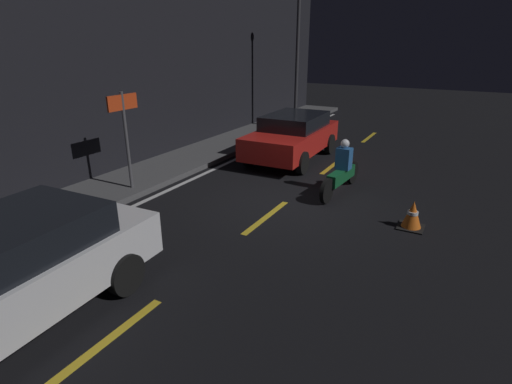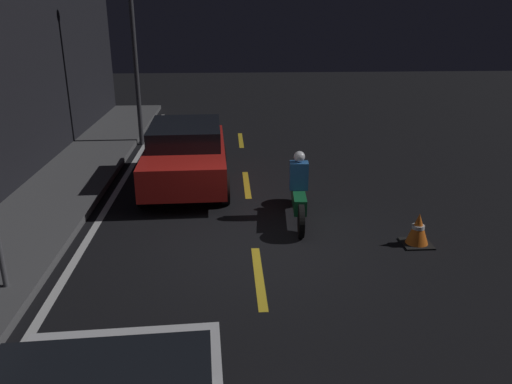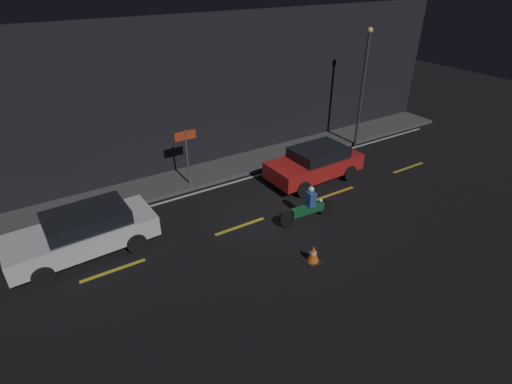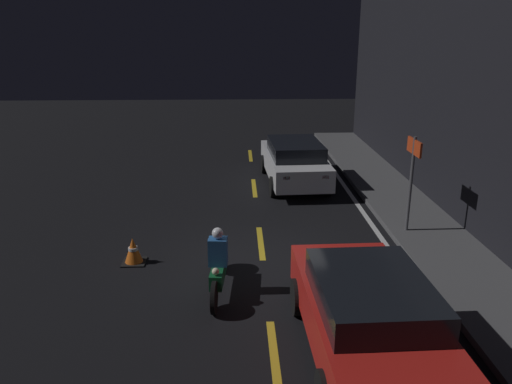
# 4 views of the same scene
# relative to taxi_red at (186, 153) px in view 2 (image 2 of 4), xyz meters

# --- Properties ---
(ground_plane) EXTENTS (56.00, 56.00, 0.00)m
(ground_plane) POSITION_rel_taxi_red_xyz_m (-3.55, -1.43, -0.79)
(ground_plane) COLOR black
(raised_curb) EXTENTS (28.00, 1.94, 0.15)m
(raised_curb) POSITION_rel_taxi_red_xyz_m (-3.55, 2.83, -0.72)
(raised_curb) COLOR #4C4C4F
(raised_curb) RESTS_ON ground
(lane_dash_c) EXTENTS (2.00, 0.14, 0.01)m
(lane_dash_c) POSITION_rel_taxi_red_xyz_m (-4.55, -1.43, -0.79)
(lane_dash_c) COLOR gold
(lane_dash_c) RESTS_ON ground
(lane_dash_d) EXTENTS (2.00, 0.14, 0.01)m
(lane_dash_d) POSITION_rel_taxi_red_xyz_m (-0.05, -1.43, -0.79)
(lane_dash_d) COLOR gold
(lane_dash_d) RESTS_ON ground
(lane_dash_e) EXTENTS (2.00, 0.14, 0.01)m
(lane_dash_e) POSITION_rel_taxi_red_xyz_m (4.45, -1.43, -0.79)
(lane_dash_e) COLOR gold
(lane_dash_e) RESTS_ON ground
(lane_solid_kerb) EXTENTS (25.20, 0.14, 0.01)m
(lane_solid_kerb) POSITION_rel_taxi_red_xyz_m (-3.55, 1.61, -0.79)
(lane_solid_kerb) COLOR silver
(lane_solid_kerb) RESTS_ON ground
(taxi_red) EXTENTS (4.20, 2.03, 1.46)m
(taxi_red) POSITION_rel_taxi_red_xyz_m (0.00, 0.00, 0.00)
(taxi_red) COLOR red
(taxi_red) RESTS_ON ground
(motorcycle) EXTENTS (2.33, 0.38, 1.38)m
(motorcycle) POSITION_rel_taxi_red_xyz_m (-2.24, -2.37, -0.24)
(motorcycle) COLOR black
(motorcycle) RESTS_ON ground
(traffic_cone_near) EXTENTS (0.52, 0.52, 0.59)m
(traffic_cone_near) POSITION_rel_taxi_red_xyz_m (-3.56, -4.32, -0.50)
(traffic_cone_near) COLOR black
(traffic_cone_near) RESTS_ON ground
(street_lamp) EXTENTS (0.28, 0.28, 5.76)m
(street_lamp) POSITION_rel_taxi_red_xyz_m (4.09, 1.71, 2.44)
(street_lamp) COLOR #333338
(street_lamp) RESTS_ON ground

